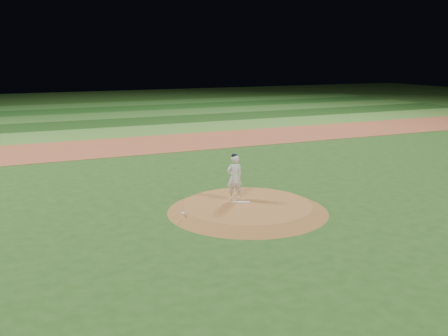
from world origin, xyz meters
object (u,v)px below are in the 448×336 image
object	(u,v)px
pitchers_mound	(247,207)
pitcher_on_mound	(234,177)
rosin_bag	(183,213)
pitching_rubber	(241,202)

from	to	relation	value
pitchers_mound	pitcher_on_mound	xyz separation A→B (m)	(-0.18, 0.68, 0.94)
pitchers_mound	rosin_bag	world-z (taller)	rosin_bag
rosin_bag	pitcher_on_mound	world-z (taller)	pitcher_on_mound
pitchers_mound	pitching_rubber	size ratio (longest dim) A/B	9.24
pitchers_mound	pitching_rubber	bearing A→B (deg)	117.49
pitcher_on_mound	rosin_bag	bearing A→B (deg)	-158.71
pitchers_mound	rosin_bag	size ratio (longest dim) A/B	43.33
pitching_rubber	rosin_bag	world-z (taller)	rosin_bag
rosin_bag	pitcher_on_mound	xyz separation A→B (m)	(2.21, 0.86, 0.78)
rosin_bag	pitcher_on_mound	distance (m)	2.50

